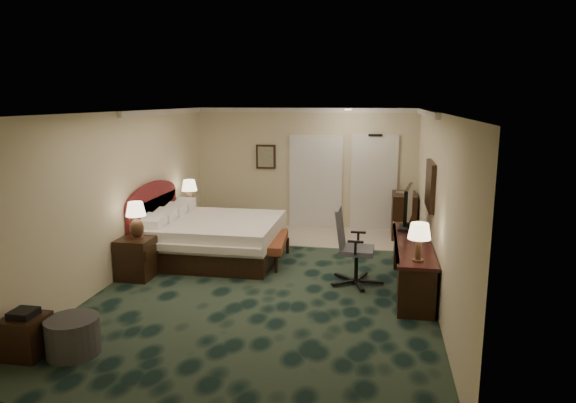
% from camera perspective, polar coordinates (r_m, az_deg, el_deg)
% --- Properties ---
extents(floor, '(5.00, 7.50, 0.00)m').
position_cam_1_polar(floor, '(8.38, -1.88, -8.89)').
color(floor, black).
rests_on(floor, ground).
extents(ceiling, '(5.00, 7.50, 0.00)m').
position_cam_1_polar(ceiling, '(7.86, -2.01, 9.91)').
color(ceiling, white).
rests_on(ceiling, wall_back).
extents(wall_back, '(5.00, 0.00, 2.70)m').
position_cam_1_polar(wall_back, '(11.66, 1.90, 3.71)').
color(wall_back, beige).
rests_on(wall_back, ground).
extents(wall_front, '(5.00, 0.00, 2.70)m').
position_cam_1_polar(wall_front, '(4.54, -11.97, -8.81)').
color(wall_front, beige).
rests_on(wall_front, ground).
extents(wall_left, '(0.00, 7.50, 2.70)m').
position_cam_1_polar(wall_left, '(8.87, -17.95, 0.75)').
color(wall_left, beige).
rests_on(wall_left, ground).
extents(wall_right, '(0.00, 7.50, 2.70)m').
position_cam_1_polar(wall_right, '(7.89, 16.12, -0.41)').
color(wall_right, beige).
rests_on(wall_right, ground).
extents(crown_molding, '(5.00, 7.50, 0.10)m').
position_cam_1_polar(crown_molding, '(7.87, -2.01, 9.54)').
color(crown_molding, silver).
rests_on(crown_molding, wall_back).
extents(tile_patch, '(3.20, 1.70, 0.01)m').
position_cam_1_polar(tile_patch, '(11.00, 5.88, -3.96)').
color(tile_patch, beige).
rests_on(tile_patch, ground).
extents(headboard, '(0.12, 2.00, 1.40)m').
position_cam_1_polar(headboard, '(9.85, -14.70, -1.92)').
color(headboard, '#520D18').
rests_on(headboard, ground).
extents(entry_door, '(1.02, 0.06, 2.18)m').
position_cam_1_polar(entry_door, '(11.56, 9.51, 1.99)').
color(entry_door, silver).
rests_on(entry_door, ground).
extents(closet_doors, '(1.20, 0.06, 2.10)m').
position_cam_1_polar(closet_doors, '(11.63, 3.09, 2.19)').
color(closet_doors, silver).
rests_on(closet_doors, ground).
extents(wall_art, '(0.45, 0.06, 0.55)m').
position_cam_1_polar(wall_art, '(11.75, -2.48, 4.99)').
color(wall_art, slate).
rests_on(wall_art, wall_back).
extents(wall_mirror, '(0.05, 0.95, 0.75)m').
position_cam_1_polar(wall_mirror, '(8.43, 15.52, 1.74)').
color(wall_mirror, white).
rests_on(wall_mirror, wall_right).
extents(bed, '(2.27, 2.10, 0.72)m').
position_cam_1_polar(bed, '(9.59, -7.98, -4.12)').
color(bed, white).
rests_on(bed, ground).
extents(nightstand_near, '(0.54, 0.61, 0.67)m').
position_cam_1_polar(nightstand_near, '(8.82, -16.41, -6.00)').
color(nightstand_near, black).
rests_on(nightstand_near, ground).
extents(nightstand_far, '(0.51, 0.59, 0.64)m').
position_cam_1_polar(nightstand_far, '(10.95, -10.90, -2.47)').
color(nightstand_far, black).
rests_on(nightstand_far, ground).
extents(lamp_near, '(0.39, 0.39, 0.60)m').
position_cam_1_polar(lamp_near, '(8.62, -16.51, -2.02)').
color(lamp_near, black).
rests_on(lamp_near, nightstand_near).
extents(lamp_far, '(0.35, 0.35, 0.61)m').
position_cam_1_polar(lamp_far, '(10.87, -10.88, 0.80)').
color(lamp_far, black).
rests_on(lamp_far, nightstand_far).
extents(bed_bench, '(0.58, 1.36, 0.45)m').
position_cam_1_polar(bed_bench, '(9.28, -1.75, -5.39)').
color(bed_bench, maroon).
rests_on(bed_bench, ground).
extents(ottoman, '(0.66, 0.66, 0.43)m').
position_cam_1_polar(ottoman, '(6.58, -22.78, -13.62)').
color(ottoman, '#333333').
rests_on(ottoman, ground).
extents(side_table, '(0.44, 0.44, 0.48)m').
position_cam_1_polar(side_table, '(6.74, -27.10, -13.18)').
color(side_table, black).
rests_on(side_table, ground).
extents(desk, '(0.55, 2.55, 0.74)m').
position_cam_1_polar(desk, '(8.25, 13.59, -6.82)').
color(desk, black).
rests_on(desk, ground).
extents(tv, '(0.21, 0.95, 0.74)m').
position_cam_1_polar(tv, '(8.78, 13.20, -0.74)').
color(tv, black).
rests_on(tv, desk).
extents(desk_lamp, '(0.33, 0.33, 0.54)m').
position_cam_1_polar(desk_lamp, '(7.12, 14.34, -4.40)').
color(desk_lamp, black).
rests_on(desk_lamp, desk).
extents(desk_chair, '(0.72, 0.68, 1.21)m').
position_cam_1_polar(desk_chair, '(8.18, 7.65, -5.03)').
color(desk_chair, '#4B4D56').
rests_on(desk_chair, ground).
extents(minibar, '(0.49, 0.89, 0.94)m').
position_cam_1_polar(minibar, '(11.17, 12.72, -1.49)').
color(minibar, black).
rests_on(minibar, ground).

